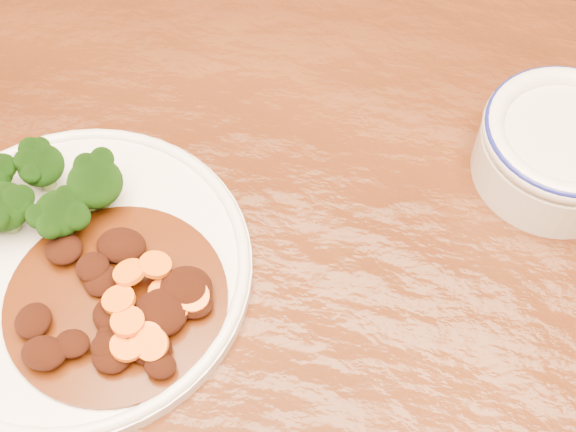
# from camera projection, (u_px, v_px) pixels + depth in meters

# --- Properties ---
(dining_table) EXTENTS (1.56, 1.01, 0.75)m
(dining_table) POSITION_uv_depth(u_px,v_px,m) (293.00, 406.00, 0.66)
(dining_table) COLOR #57270F
(dining_table) RESTS_ON ground
(dinner_plate) EXTENTS (0.28, 0.28, 0.02)m
(dinner_plate) POSITION_uv_depth(u_px,v_px,m) (76.00, 269.00, 0.63)
(dinner_plate) COLOR white
(dinner_plate) RESTS_ON dining_table
(broccoli_florets) EXTENTS (0.14, 0.10, 0.05)m
(broccoli_florets) POSITION_uv_depth(u_px,v_px,m) (25.00, 196.00, 0.63)
(broccoli_florets) COLOR #75994F
(broccoli_florets) RESTS_ON dinner_plate
(mince_stew) EXTENTS (0.17, 0.17, 0.03)m
(mince_stew) POSITION_uv_depth(u_px,v_px,m) (124.00, 306.00, 0.60)
(mince_stew) COLOR #4D1B08
(mince_stew) RESTS_ON dinner_plate
(dip_bowl) EXTENTS (0.14, 0.14, 0.06)m
(dip_bowl) POSITION_uv_depth(u_px,v_px,m) (562.00, 147.00, 0.66)
(dip_bowl) COLOR silver
(dip_bowl) RESTS_ON dining_table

